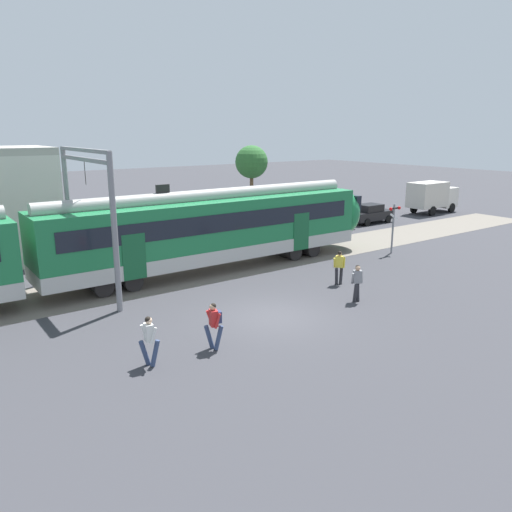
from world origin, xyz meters
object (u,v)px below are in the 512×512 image
Objects in this scene: parked_car_black at (370,213)px; box_truck at (432,196)px; pedestrian_red at (214,322)px; parked_car_silver at (330,220)px; pedestrian_grey at (357,280)px; crossing_signal at (394,221)px; pedestrian_yellow at (339,265)px; pedestrian_white at (149,337)px.

box_truck is (8.38, 0.22, 0.79)m from parked_car_black.
parked_car_silver is at bearing 35.85° from pedestrian_red.
crossing_signal is at bearing 30.55° from pedestrian_grey.
pedestrian_red is 0.42× the size of parked_car_black.
pedestrian_grey is 1.00× the size of pedestrian_yellow.
pedestrian_grey is (9.87, 0.46, 0.03)m from pedestrian_white.
pedestrian_white is at bearing -177.35° from pedestrian_grey.
crossing_signal reaches higher than pedestrian_grey.
pedestrian_yellow is at bearing -154.51° from box_truck.
pedestrian_yellow reaches higher than parked_car_silver.
box_truck reaches higher than parked_car_silver.
box_truck is at bearing 2.38° from parked_car_silver.
crossing_signal is at bearing 20.47° from pedestrian_yellow.
pedestrian_yellow is 13.58m from parked_car_silver.
pedestrian_red is at bearing -3.17° from pedestrian_white.
parked_car_black is 0.76× the size of box_truck.
pedestrian_grey is at bearing 2.65° from pedestrian_white.
pedestrian_grey is 9.78m from crossing_signal.
pedestrian_white is at bearing 176.83° from pedestrian_red.
pedestrian_red is 16.90m from crossing_signal.
pedestrian_red is at bearing -175.58° from pedestrian_grey.
crossing_signal is (18.25, 5.40, 1.05)m from pedestrian_white.
pedestrian_red is 22.05m from parked_car_silver.
pedestrian_yellow is at bearing -143.19° from parked_car_black.
pedestrian_grey is 16.07m from parked_car_silver.
parked_car_black is (15.08, 12.65, -0.21)m from pedestrian_grey.
pedestrian_yellow is 0.56× the size of crossing_signal.
parked_car_silver is 1.34× the size of crossing_signal.
crossing_signal reaches higher than parked_car_black.
pedestrian_yellow reaches higher than parked_car_black.
pedestrian_white is 1.00× the size of pedestrian_yellow.
crossing_signal reaches higher than pedestrian_red.
pedestrian_grey is at bearing 4.42° from pedestrian_red.
pedestrian_red is 33.81m from box_truck.
parked_car_black is 1.34× the size of crossing_signal.
parked_car_silver is (10.31, 12.33, -0.21)m from pedestrian_grey.
crossing_signal is (-15.07, -7.93, 0.44)m from box_truck.
crossing_signal reaches higher than parked_car_silver.
pedestrian_grey is at bearing -151.24° from box_truck.
parked_car_black is at bearing 36.81° from pedestrian_yellow.
pedestrian_red is at bearing -161.98° from pedestrian_yellow.
parked_car_black is at bearing 3.92° from parked_car_silver.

